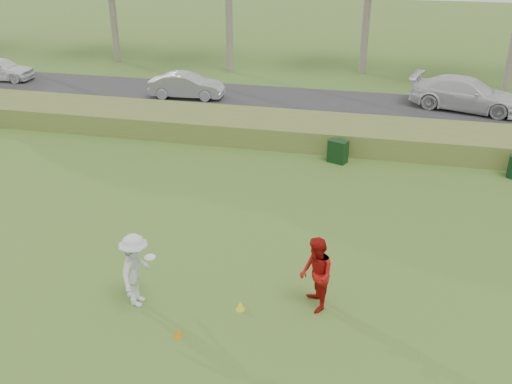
% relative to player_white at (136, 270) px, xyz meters
% --- Properties ---
extents(ground, '(120.00, 120.00, 0.00)m').
position_rel_player_white_xyz_m(ground, '(2.02, 0.22, -0.97)').
color(ground, '#3F6521').
rests_on(ground, ground).
extents(reed_strip, '(80.00, 3.00, 0.90)m').
position_rel_player_white_xyz_m(reed_strip, '(2.02, 12.22, -0.52)').
color(reed_strip, '#5C6E2C').
rests_on(reed_strip, ground).
extents(park_road, '(80.00, 6.00, 0.06)m').
position_rel_player_white_xyz_m(park_road, '(2.02, 17.22, -0.94)').
color(park_road, '#2D2D2D').
rests_on(park_road, ground).
extents(player_white, '(0.92, 1.28, 1.93)m').
position_rel_player_white_xyz_m(player_white, '(0.00, 0.00, 0.00)').
color(player_white, silver).
rests_on(player_white, ground).
extents(player_red, '(1.03, 1.14, 1.92)m').
position_rel_player_white_xyz_m(player_red, '(4.29, 0.80, -0.01)').
color(player_red, '#A1100D').
rests_on(player_red, ground).
extents(cone_orange, '(0.21, 0.21, 0.23)m').
position_rel_player_white_xyz_m(cone_orange, '(1.38, -0.99, -0.85)').
color(cone_orange, orange).
rests_on(cone_orange, ground).
extents(cone_yellow, '(0.23, 0.23, 0.25)m').
position_rel_player_white_xyz_m(cone_yellow, '(2.53, 0.30, -0.84)').
color(cone_yellow, yellow).
rests_on(cone_yellow, ground).
extents(utility_cabinet, '(0.84, 0.69, 0.90)m').
position_rel_player_white_xyz_m(utility_cabinet, '(3.93, 10.17, -0.52)').
color(utility_cabinet, black).
rests_on(utility_cabinet, ground).
extents(car_left, '(3.89, 1.73, 1.30)m').
position_rel_player_white_xyz_m(car_left, '(-16.39, 18.07, -0.26)').
color(car_left, white).
rests_on(car_left, park_road).
extents(car_mid, '(3.98, 1.64, 1.28)m').
position_rel_player_white_xyz_m(car_mid, '(-4.65, 17.07, -0.27)').
color(car_mid, silver).
rests_on(car_mid, park_road).
extents(car_right, '(5.74, 3.49, 1.55)m').
position_rel_player_white_xyz_m(car_right, '(9.41, 18.20, -0.13)').
color(car_right, silver).
rests_on(car_right, park_road).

